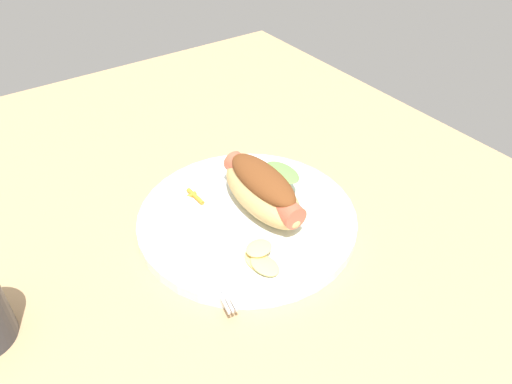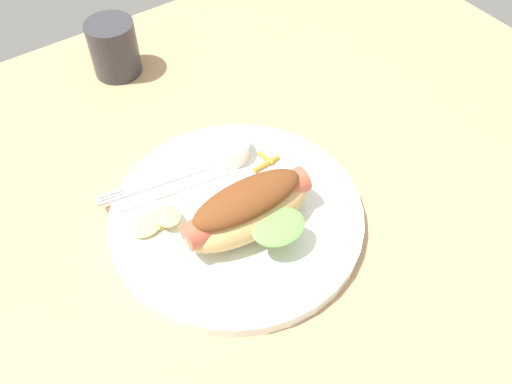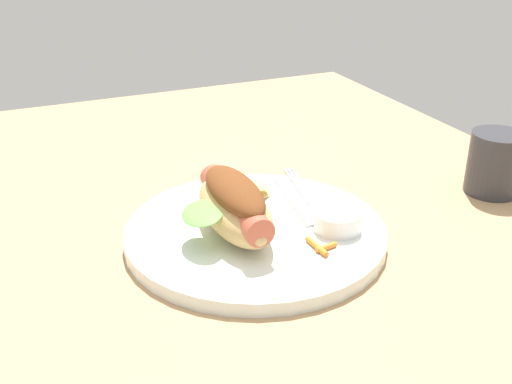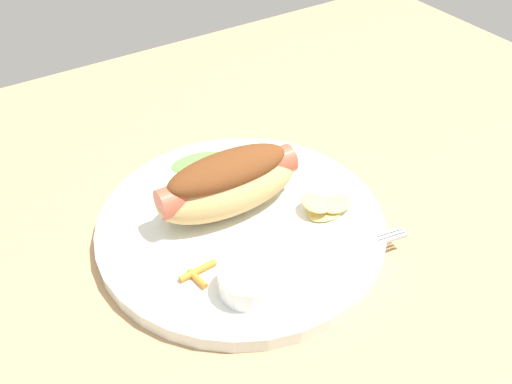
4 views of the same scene
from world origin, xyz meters
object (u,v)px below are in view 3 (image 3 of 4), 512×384
Objects in this scene: hot_dog at (234,205)px; knife at (295,200)px; drinking_cup at (495,163)px; fork at (305,194)px; carrot_garnish at (320,247)px; plate at (255,233)px; chips_pile at (255,188)px; sauce_ramekin at (338,221)px.

hot_dog is 1.15× the size of knife.
drinking_cup is at bearing -89.96° from hot_dog.
fork is (4.98, -11.58, -3.11)cm from hot_dog.
drinking_cup is at bearing -77.77° from carrot_garnish.
drinking_cup reaches higher than plate.
hot_dog is 1.92× the size of drinking_cup.
plate is 9.14cm from chips_pile.
plate is at bearing -89.49° from hot_dog.
drinking_cup is (3.31, -25.42, 1.36)cm from sauce_ramekin.
fork is (5.03, -9.05, 1.00)cm from plate.
hot_dog reaches higher than chips_pile.
hot_dog is 2.65× the size of chips_pile.
fork is at bearing -5.39° from sauce_ramekin.
chips_pile is at bearing -35.25° from hot_dog.
fork is at bearing -65.11° from hot_dog.
carrot_garnish is 30.05cm from drinking_cup.
drinking_cup is at bearing -93.55° from fork.
plate is 7.71× the size of carrot_garnish.
carrot_garnish is (-7.29, -4.30, 1.11)cm from plate.
carrot_garnish is at bearing 102.23° from drinking_cup.
chips_pile is (4.16, 3.43, 0.49)cm from knife.
drinking_cup is at bearing -91.56° from knife.
fork is (9.28, -0.87, -0.92)cm from sauce_ramekin.
hot_dog is 1.05× the size of fork.
plate is at bearing 129.35° from knife.
hot_dog reaches higher than plate.
knife is at bearing 79.25° from drinking_cup.
sauce_ramekin reaches higher than plate.
fork reaches higher than plate.
plate is 5.56× the size of sauce_ramekin.
hot_dog reaches higher than knife.
carrot_garnish is 0.47× the size of drinking_cup.
knife is 11.72cm from carrot_garnish.
hot_dog is at bearing 68.13° from sauce_ramekin.
drinking_cup is (-5.97, -24.55, 2.28)cm from fork.
knife is at bearing -13.59° from carrot_garnish.
sauce_ramekin is 0.39× the size of knife.
chips_pile is 0.72× the size of drinking_cup.
carrot_garnish reaches higher than knife.
fork is 25.36cm from drinking_cup.
drinking_cup is (-0.94, -33.59, 3.28)cm from plate.
chips_pile is at bearing 2.49° from carrot_garnish.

